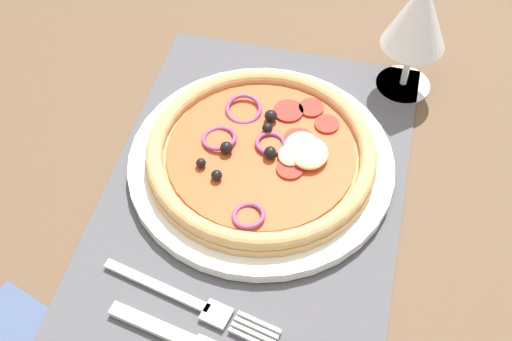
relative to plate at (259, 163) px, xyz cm
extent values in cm
cube|color=brown|center=(3.30, 0.23, -2.21)|extent=(190.00, 140.00, 2.40)
cube|color=#4C4C51|center=(3.30, 0.23, -0.81)|extent=(44.75, 30.61, 0.40)
cylinder|color=silver|center=(0.00, 0.00, 0.00)|extent=(28.10, 28.10, 1.23)
cylinder|color=tan|center=(0.00, 0.00, 1.11)|extent=(24.15, 24.15, 1.00)
torus|color=tan|center=(0.00, 0.00, 1.97)|extent=(24.02, 24.02, 1.80)
cylinder|color=#C64C23|center=(0.00, 0.00, 1.76)|extent=(19.80, 19.80, 0.30)
ellipsoid|color=beige|center=(-0.43, 5.22, 2.56)|extent=(4.33, 3.90, 1.30)
ellipsoid|color=beige|center=(-1.21, 4.25, 2.52)|extent=(4.02, 3.62, 1.21)
ellipsoid|color=beige|center=(0.07, 3.39, 2.36)|extent=(2.97, 2.67, 0.89)
sphere|color=black|center=(-4.55, 0.36, 2.60)|extent=(1.38, 1.38, 1.38)
sphere|color=black|center=(3.24, -5.28, 2.43)|extent=(1.03, 1.03, 1.03)
sphere|color=black|center=(0.85, -3.25, 2.58)|extent=(1.34, 1.34, 1.34)
sphere|color=black|center=(0.43, 1.29, 2.57)|extent=(1.32, 1.32, 1.32)
sphere|color=black|center=(-2.88, -0.04, 2.48)|extent=(1.14, 1.14, 1.14)
sphere|color=black|center=(4.49, -3.29, 2.48)|extent=(1.14, 1.14, 1.14)
torus|color=#8E3D75|center=(-1.12, 0.98, 2.16)|extent=(3.31, 3.30, 0.85)
torus|color=#8E3D75|center=(8.30, 0.92, 2.16)|extent=(3.32, 3.30, 1.07)
torus|color=#8E3D75|center=(-0.55, -4.44, 2.16)|extent=(3.82, 3.78, 1.23)
torus|color=#8E3D75|center=(-5.25, -2.95, 2.16)|extent=(4.05, 4.02, 1.27)
cylinder|color=#A3281E|center=(1.62, 3.62, 2.06)|extent=(2.81, 2.81, 0.30)
cylinder|color=#A3281E|center=(-2.40, 3.73, 2.06)|extent=(3.21, 3.21, 0.30)
cylinder|color=#A3281E|center=(-6.23, 1.83, 2.06)|extent=(3.29, 3.29, 0.30)
cylinder|color=#A3281E|center=(-7.27, 4.16, 2.06)|extent=(2.76, 2.76, 0.30)
cylinder|color=#A3281E|center=(-5.27, 6.23, 2.06)|extent=(2.64, 2.64, 0.30)
cube|color=silver|center=(16.31, -5.98, -0.39)|extent=(3.36, 11.08, 0.44)
cube|color=silver|center=(17.83, 0.69, -0.39)|extent=(2.71, 2.95, 0.44)
cube|color=silver|center=(19.47, 3.82, -0.39)|extent=(1.27, 4.28, 0.44)
cube|color=silver|center=(18.88, 3.95, -0.39)|extent=(1.27, 4.28, 0.44)
cube|color=silver|center=(18.30, 4.09, -0.39)|extent=(1.27, 4.28, 0.44)
cube|color=silver|center=(17.71, 4.22, -0.39)|extent=(1.27, 4.28, 0.44)
cube|color=silver|center=(20.25, -5.07, -0.31)|extent=(2.87, 8.49, 0.62)
cylinder|color=silver|center=(-16.39, 13.69, -0.81)|extent=(6.40, 6.40, 0.40)
cylinder|color=silver|center=(-16.39, 13.69, 2.39)|extent=(0.80, 0.80, 6.00)
cone|color=silver|center=(-16.39, 13.69, 9.64)|extent=(7.20, 7.20, 8.50)
cone|color=#4C993D|center=(-16.39, 13.69, 8.72)|extent=(5.17, 5.17, 5.86)
camera|label=1|loc=(44.87, 10.37, 56.49)|focal=48.29mm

